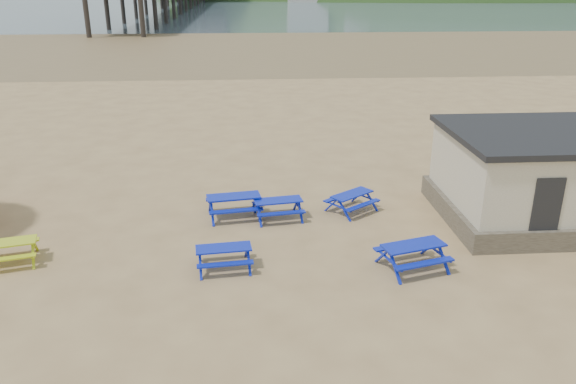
{
  "coord_description": "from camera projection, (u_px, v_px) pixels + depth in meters",
  "views": [
    {
      "loc": [
        0.1,
        -16.56,
        8.0
      ],
      "look_at": [
        1.36,
        1.5,
        1.0
      ],
      "focal_mm": 35.0,
      "sensor_mm": 36.0,
      "label": 1
    }
  ],
  "objects": [
    {
      "name": "picnic_table_yellow",
      "position": [
        8.0,
        253.0,
        16.58
      ],
      "size": [
        1.94,
        1.7,
        0.7
      ],
      "rotation": [
        0.0,
        0.0,
        0.24
      ],
      "color": "#B2CB11",
      "rests_on": "ground"
    },
    {
      "name": "picnic_table_blue_b",
      "position": [
        278.0,
        209.0,
        19.67
      ],
      "size": [
        1.85,
        1.58,
        0.7
      ],
      "rotation": [
        0.0,
        0.0,
        0.15
      ],
      "color": "#0D22B5",
      "rests_on": "ground"
    },
    {
      "name": "ground",
      "position": [
        250.0,
        238.0,
        18.29
      ],
      "size": [
        400.0,
        400.0,
        0.0
      ],
      "primitive_type": "plane",
      "color": "tan",
      "rests_on": "ground"
    },
    {
      "name": "amenity_block",
      "position": [
        553.0,
        175.0,
        19.34
      ],
      "size": [
        7.4,
        5.4,
        3.15
      ],
      "color": "#665B4C",
      "rests_on": "ground"
    },
    {
      "name": "headland_town",
      "position": [
        456.0,
        20.0,
        241.43
      ],
      "size": [
        264.0,
        144.0,
        108.0
      ],
      "color": "#2D4C1E",
      "rests_on": "ground"
    },
    {
      "name": "wet_sand",
      "position": [
        247.0,
        45.0,
        69.46
      ],
      "size": [
        400.0,
        400.0,
        0.0
      ],
      "primitive_type": "plane",
      "color": "olive",
      "rests_on": "ground"
    },
    {
      "name": "picnic_table_blue_a",
      "position": [
        234.0,
        206.0,
        19.82
      ],
      "size": [
        2.07,
        1.76,
        0.78
      ],
      "rotation": [
        0.0,
        0.0,
        0.15
      ],
      "color": "#0D22B5",
      "rests_on": "ground"
    },
    {
      "name": "sea",
      "position": [
        246.0,
        3.0,
        176.46
      ],
      "size": [
        400.0,
        400.0,
        0.0
      ],
      "primitive_type": "plane",
      "color": "#435461",
      "rests_on": "ground"
    },
    {
      "name": "picnic_table_blue_f",
      "position": [
        413.0,
        256.0,
        16.28
      ],
      "size": [
        2.17,
        1.93,
        0.77
      ],
      "rotation": [
        0.0,
        0.0,
        0.28
      ],
      "color": "#0D22B5",
      "rests_on": "ground"
    },
    {
      "name": "picnic_table_blue_d",
      "position": [
        224.0,
        258.0,
        16.32
      ],
      "size": [
        1.73,
        1.45,
        0.67
      ],
      "rotation": [
        0.0,
        0.0,
        0.11
      ],
      "color": "#0D22B5",
      "rests_on": "ground"
    },
    {
      "name": "picnic_table_blue_c",
      "position": [
        352.0,
        202.0,
        20.28
      ],
      "size": [
        2.09,
        2.03,
        0.68
      ],
      "rotation": [
        0.0,
        0.0,
        0.64
      ],
      "color": "#0D22B5",
      "rests_on": "ground"
    }
  ]
}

